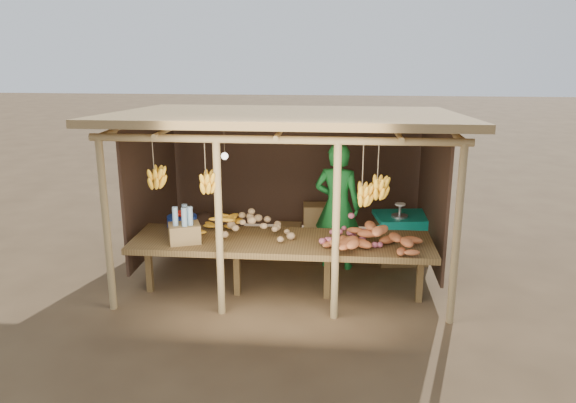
{
  "coord_description": "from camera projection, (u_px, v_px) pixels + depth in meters",
  "views": [
    {
      "loc": [
        0.69,
        -7.8,
        3.25
      ],
      "look_at": [
        0.0,
        0.0,
        1.05
      ],
      "focal_mm": 35.0,
      "sensor_mm": 36.0,
      "label": 1
    }
  ],
  "objects": [
    {
      "name": "tomato_basin",
      "position": [
        182.0,
        220.0,
        7.82
      ],
      "size": [
        0.41,
        0.41,
        0.22
      ],
      "rotation": [
        0.0,
        0.0,
        0.06
      ],
      "color": "navy",
      "rests_on": "counter"
    },
    {
      "name": "banana_pile",
      "position": [
        221.0,
        219.0,
        7.57
      ],
      "size": [
        0.68,
        0.5,
        0.35
      ],
      "primitive_type": null,
      "rotation": [
        0.0,
        0.0,
        0.25
      ],
      "color": "yellow",
      "rests_on": "counter"
    },
    {
      "name": "sweet_potato_heap",
      "position": [
        374.0,
        236.0,
        6.86
      ],
      "size": [
        1.26,
        0.91,
        0.36
      ],
      "primitive_type": null,
      "rotation": [
        0.0,
        0.0,
        -0.2
      ],
      "color": "#A7542B",
      "rests_on": "counter"
    },
    {
      "name": "onion_heap",
      "position": [
        349.0,
        230.0,
        7.11
      ],
      "size": [
        0.88,
        0.68,
        0.35
      ],
      "primitive_type": null,
      "rotation": [
        0.0,
        0.0,
        0.31
      ],
      "color": "#A85162",
      "rests_on": "counter"
    },
    {
      "name": "stall_structure",
      "position": [
        285.0,
        144.0,
        7.79
      ],
      "size": [
        4.7,
        3.5,
        2.43
      ],
      "color": "#A68756",
      "rests_on": "ground"
    },
    {
      "name": "vendor",
      "position": [
        337.0,
        206.0,
        8.27
      ],
      "size": [
        0.78,
        0.6,
        1.89
      ],
      "primitive_type": "imported",
      "rotation": [
        0.0,
        0.0,
        2.91
      ],
      "color": "#1B7D2E",
      "rests_on": "ground"
    },
    {
      "name": "bottle_box",
      "position": [
        184.0,
        228.0,
        7.15
      ],
      "size": [
        0.47,
        0.42,
        0.49
      ],
      "color": "olive",
      "rests_on": "counter"
    },
    {
      "name": "carton_stack",
      "position": [
        307.0,
        229.0,
        9.26
      ],
      "size": [
        0.95,
        0.37,
        0.71
      ],
      "color": "olive",
      "rests_on": "ground"
    },
    {
      "name": "potato_heap",
      "position": [
        256.0,
        223.0,
        7.37
      ],
      "size": [
        0.98,
        0.63,
        0.36
      ],
      "primitive_type": null,
      "rotation": [
        0.0,
        0.0,
        0.07
      ],
      "color": "#A27E53",
      "rests_on": "counter"
    },
    {
      "name": "counter",
      "position": [
        282.0,
        244.0,
        7.31
      ],
      "size": [
        3.9,
        1.05,
        0.8
      ],
      "color": "brown",
      "rests_on": "ground"
    },
    {
      "name": "tarp_crate",
      "position": [
        401.0,
        236.0,
        8.64
      ],
      "size": [
        0.9,
        0.8,
        0.96
      ],
      "color": "brown",
      "rests_on": "ground"
    },
    {
      "name": "ground",
      "position": [
        288.0,
        269.0,
        8.42
      ],
      "size": [
        60.0,
        60.0,
        0.0
      ],
      "primitive_type": "plane",
      "color": "brown",
      "rests_on": "ground"
    },
    {
      "name": "burlap_sacks",
      "position": [
        217.0,
        228.0,
        9.35
      ],
      "size": [
        0.93,
        0.49,
        0.66
      ],
      "color": "#412B1E",
      "rests_on": "ground"
    }
  ]
}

